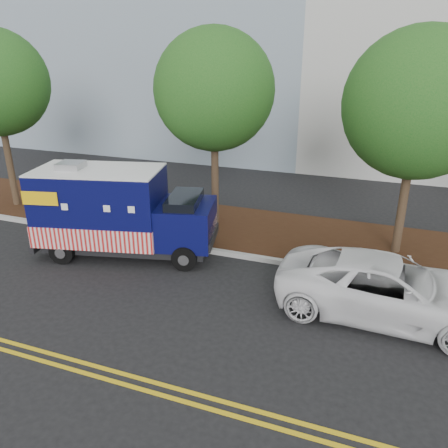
% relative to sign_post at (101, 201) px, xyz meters
% --- Properties ---
extents(ground, '(120.00, 120.00, 0.00)m').
position_rel_sign_post_xyz_m(ground, '(2.71, -1.63, -1.20)').
color(ground, black).
rests_on(ground, ground).
extents(curb, '(120.00, 0.18, 0.15)m').
position_rel_sign_post_xyz_m(curb, '(2.71, -0.23, -1.12)').
color(curb, '#9E9E99').
rests_on(curb, ground).
extents(mulch_strip, '(120.00, 4.00, 0.15)m').
position_rel_sign_post_xyz_m(mulch_strip, '(2.71, 1.87, -1.12)').
color(mulch_strip, black).
rests_on(mulch_strip, ground).
extents(centerline_near, '(120.00, 0.10, 0.01)m').
position_rel_sign_post_xyz_m(centerline_near, '(2.71, -6.08, -1.19)').
color(centerline_near, gold).
rests_on(centerline_near, ground).
extents(centerline_far, '(120.00, 0.10, 0.01)m').
position_rel_sign_post_xyz_m(centerline_far, '(2.71, -6.33, -1.19)').
color(centerline_far, gold).
rests_on(centerline_far, ground).
extents(tree_b, '(4.00, 4.00, 6.82)m').
position_rel_sign_post_xyz_m(tree_b, '(3.47, 1.97, 3.61)').
color(tree_b, '#38281C').
rests_on(tree_b, ground).
extents(tree_c, '(4.20, 4.20, 6.75)m').
position_rel_sign_post_xyz_m(tree_c, '(9.70, 1.64, 3.43)').
color(tree_c, '#38281C').
rests_on(tree_c, ground).
extents(sign_post, '(0.06, 0.06, 2.40)m').
position_rel_sign_post_xyz_m(sign_post, '(0.00, 0.00, 0.00)').
color(sign_post, '#473828').
rests_on(sign_post, ground).
extents(food_truck, '(5.85, 3.23, 2.92)m').
position_rel_sign_post_xyz_m(food_truck, '(1.45, -1.22, 0.12)').
color(food_truck, black).
rests_on(food_truck, ground).
extents(white_car, '(5.33, 2.59, 1.46)m').
position_rel_sign_post_xyz_m(white_car, '(9.48, -2.00, -0.47)').
color(white_car, white).
rests_on(white_car, ground).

